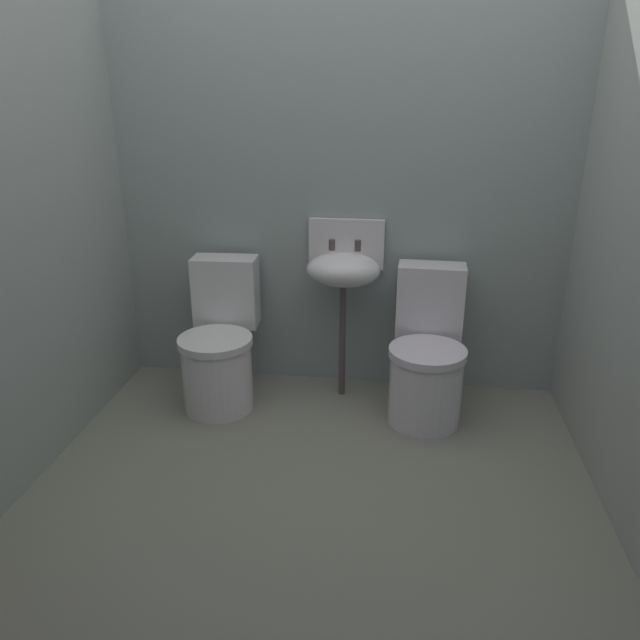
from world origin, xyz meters
TOP-DOWN VIEW (x-y plane):
  - ground_plane at (0.00, 0.00)m, footprint 2.91×2.60m
  - wall_back at (0.00, 1.15)m, footprint 2.91×0.10m
  - wall_left at (-1.30, 0.10)m, footprint 0.10×2.40m
  - toilet_left at (-0.62, 0.75)m, footprint 0.42×0.61m
  - toilet_right at (0.51, 0.75)m, footprint 0.41×0.60m
  - sink at (0.04, 0.94)m, footprint 0.42×0.35m

SIDE VIEW (x-z plane):
  - ground_plane at x=0.00m, z-range -0.08..0.00m
  - toilet_left at x=-0.62m, z-range -0.07..0.71m
  - toilet_right at x=0.51m, z-range -0.07..0.71m
  - sink at x=0.04m, z-range 0.26..1.25m
  - wall_back at x=0.00m, z-range 0.00..2.24m
  - wall_left at x=-1.30m, z-range 0.00..2.24m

